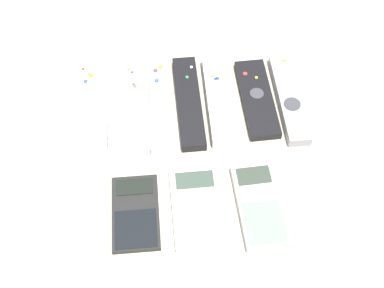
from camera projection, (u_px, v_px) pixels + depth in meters
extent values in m
plane|color=#B2A88E|center=(193.00, 163.00, 0.96)|extent=(3.00, 3.00, 0.00)
cube|color=white|center=(92.00, 106.00, 1.01)|extent=(0.07, 0.21, 0.02)
cylinder|color=silver|center=(91.00, 111.00, 0.99)|extent=(0.03, 0.03, 0.00)
cylinder|color=red|center=(83.00, 69.00, 1.05)|extent=(0.01, 0.01, 0.00)
cylinder|color=orange|center=(91.00, 76.00, 1.04)|extent=(0.01, 0.01, 0.00)
cylinder|color=blue|center=(86.00, 81.00, 1.03)|extent=(0.01, 0.01, 0.00)
cylinder|color=yellow|center=(89.00, 74.00, 1.04)|extent=(0.01, 0.01, 0.00)
cube|color=silver|center=(129.00, 107.00, 1.02)|extent=(0.06, 0.21, 0.02)
cylinder|color=#99999E|center=(128.00, 112.00, 1.00)|extent=(0.03, 0.03, 0.00)
cylinder|color=red|center=(134.00, 84.00, 1.04)|extent=(0.01, 0.01, 0.00)
cylinder|color=green|center=(135.00, 86.00, 1.03)|extent=(0.01, 0.01, 0.00)
cylinder|color=blue|center=(132.00, 72.00, 1.05)|extent=(0.01, 0.01, 0.00)
cylinder|color=orange|center=(129.00, 70.00, 1.06)|extent=(0.01, 0.01, 0.00)
cube|color=silver|center=(161.00, 106.00, 1.02)|extent=(0.04, 0.21, 0.02)
cylinder|color=#99999E|center=(161.00, 112.00, 1.00)|extent=(0.03, 0.03, 0.00)
cylinder|color=silver|center=(159.00, 77.00, 1.05)|extent=(0.01, 0.01, 0.00)
cylinder|color=blue|center=(157.00, 81.00, 1.04)|extent=(0.01, 0.01, 0.00)
cylinder|color=red|center=(155.00, 71.00, 1.06)|extent=(0.01, 0.01, 0.00)
cylinder|color=orange|center=(161.00, 67.00, 1.06)|extent=(0.01, 0.01, 0.00)
cube|color=black|center=(189.00, 102.00, 1.02)|extent=(0.05, 0.22, 0.02)
cylinder|color=green|center=(189.00, 77.00, 1.04)|extent=(0.01, 0.01, 0.00)
cylinder|color=silver|center=(191.00, 67.00, 1.06)|extent=(0.01, 0.01, 0.00)
cube|color=silver|center=(222.00, 100.00, 1.02)|extent=(0.06, 0.21, 0.03)
cylinder|color=silver|center=(221.00, 92.00, 1.01)|extent=(0.03, 0.03, 0.00)
cylinder|color=yellow|center=(213.00, 76.00, 1.03)|extent=(0.01, 0.01, 0.00)
cylinder|color=blue|center=(215.00, 79.00, 1.03)|extent=(0.01, 0.01, 0.00)
cylinder|color=blue|center=(217.00, 78.00, 1.03)|extent=(0.01, 0.01, 0.00)
cube|color=black|center=(257.00, 99.00, 1.03)|extent=(0.07, 0.19, 0.02)
cylinder|color=#38383D|center=(257.00, 93.00, 1.02)|extent=(0.03, 0.03, 0.00)
cylinder|color=yellow|center=(256.00, 78.00, 1.05)|extent=(0.01, 0.01, 0.00)
cylinder|color=red|center=(245.00, 74.00, 1.05)|extent=(0.01, 0.01, 0.00)
cube|color=gray|center=(289.00, 99.00, 1.02)|extent=(0.05, 0.21, 0.02)
cylinder|color=#38383D|center=(292.00, 104.00, 1.00)|extent=(0.03, 0.03, 0.00)
cylinder|color=silver|center=(279.00, 65.00, 1.06)|extent=(0.01, 0.01, 0.00)
cylinder|color=silver|center=(282.00, 63.00, 1.06)|extent=(0.01, 0.01, 0.00)
cylinder|color=orange|center=(284.00, 61.00, 1.07)|extent=(0.01, 0.01, 0.00)
cube|color=black|center=(136.00, 213.00, 0.89)|extent=(0.08, 0.14, 0.01)
cube|color=black|center=(135.00, 187.00, 0.91)|extent=(0.06, 0.03, 0.00)
cube|color=black|center=(136.00, 229.00, 0.87)|extent=(0.07, 0.07, 0.00)
cube|color=silver|center=(198.00, 208.00, 0.90)|extent=(0.09, 0.15, 0.01)
cube|color=#38473D|center=(195.00, 180.00, 0.92)|extent=(0.07, 0.04, 0.00)
cube|color=#B18DA4|center=(201.00, 225.00, 0.87)|extent=(0.08, 0.08, 0.00)
cube|color=#B2B2B7|center=(259.00, 205.00, 0.90)|extent=(0.08, 0.16, 0.02)
cube|color=#333D33|center=(254.00, 175.00, 0.92)|extent=(0.06, 0.04, 0.00)
cube|color=slate|center=(264.00, 222.00, 0.87)|extent=(0.07, 0.08, 0.00)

